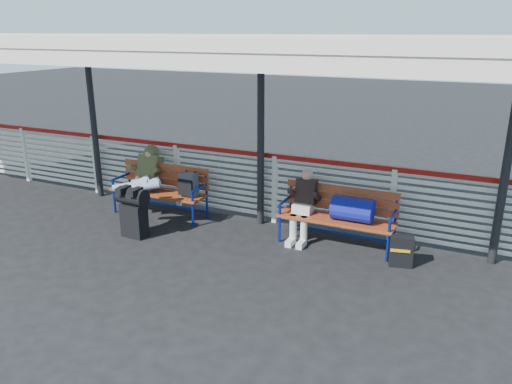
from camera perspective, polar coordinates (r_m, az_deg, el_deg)
The scene contains 9 objects.
ground at distance 8.34m, azimuth -16.04°, elevation -5.50°, with size 60.00×60.00×0.00m, color black.
fence at distance 9.53m, azimuth -8.98°, elevation 2.17°, with size 12.08×0.08×1.24m.
canopy at distance 8.35m, azimuth -13.89°, elevation 16.24°, with size 12.60×3.60×3.16m.
luggage_stack at distance 8.31m, azimuth -13.83°, elevation -2.04°, with size 0.52×0.31×0.83m.
bench_left at distance 9.07m, azimuth -10.04°, elevation 0.76°, with size 1.80×0.56×0.92m.
bench_right at distance 7.74m, azimuth 10.23°, elevation -2.07°, with size 1.80×0.56×0.92m.
traveler_man at distance 8.94m, azimuth -12.96°, elevation 1.18°, with size 0.94×1.64×0.77m.
companion_person at distance 7.93m, azimuth 5.43°, elevation -1.44°, with size 0.32×0.66×1.15m.
suitcase_side at distance 7.45m, azimuth 16.26°, elevation -6.51°, with size 0.36×0.26×0.45m.
Camera 1 is at (5.19, -5.67, 3.22)m, focal length 35.00 mm.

